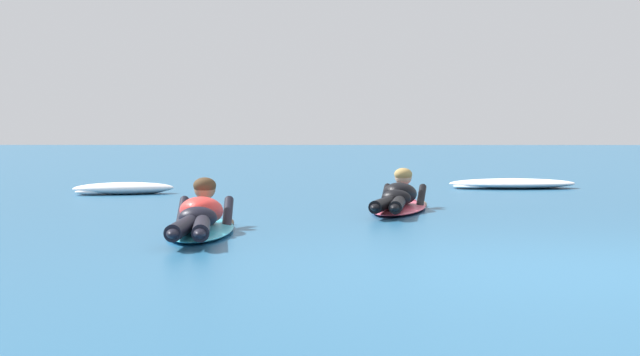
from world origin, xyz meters
TOP-DOWN VIEW (x-y plane):
  - ground_plane at (0.00, 10.00)m, footprint 120.00×120.00m
  - surfer_near at (-2.88, 2.41)m, footprint 0.72×2.78m
  - surfer_far at (-0.93, 5.09)m, footprint 0.96×2.71m
  - whitewater_mid_right at (-4.84, 8.32)m, footprint 1.61×1.03m
  - whitewater_back at (1.25, 10.06)m, footprint 2.14×1.14m

SIDE VIEW (x-z plane):
  - ground_plane at x=0.00m, z-range 0.00..0.00m
  - whitewater_back at x=1.25m, z-range -0.01..0.16m
  - whitewater_mid_right at x=-4.84m, z-range -0.01..0.17m
  - surfer_far at x=-0.93m, z-range -0.14..0.40m
  - surfer_near at x=-2.88m, z-range -0.14..0.41m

